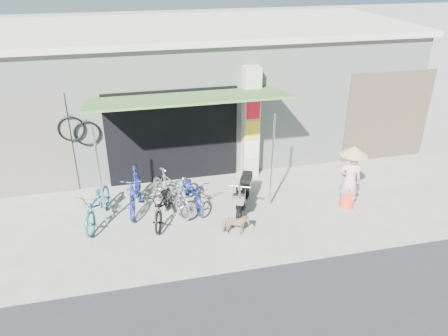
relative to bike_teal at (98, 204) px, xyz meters
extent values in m
plane|color=#A09B90|center=(3.14, -0.93, -0.45)|extent=(80.00, 80.00, 0.00)
cube|color=#AAB0A7|center=(3.14, 4.17, 1.30)|extent=(12.00, 5.00, 3.50)
cube|color=beige|center=(3.14, 4.17, 3.13)|extent=(12.30, 5.30, 0.16)
cube|color=black|center=(1.94, 1.65, 0.80)|extent=(3.40, 0.06, 2.50)
cube|color=black|center=(1.94, 1.66, 0.10)|extent=(3.06, 0.04, 1.10)
torus|color=black|center=(-0.16, 1.61, 1.10)|extent=(0.65, 0.05, 0.65)
cylinder|color=silver|center=(-0.16, 1.63, 1.42)|extent=(0.02, 0.02, 0.12)
torus|color=black|center=(-0.51, 1.61, 1.25)|extent=(0.65, 0.05, 0.65)
cylinder|color=silver|center=(-0.51, 1.63, 1.57)|extent=(0.02, 0.02, 0.12)
cube|color=beige|center=(3.99, 1.52, 1.05)|extent=(0.42, 0.42, 3.00)
cube|color=red|center=(3.99, 1.30, 1.50)|extent=(0.36, 0.02, 0.52)
cube|color=yellow|center=(3.99, 1.30, 0.93)|extent=(0.36, 0.02, 0.52)
cube|color=silver|center=(3.99, 1.30, 0.37)|extent=(0.36, 0.02, 0.50)
cube|color=#3D652D|center=(2.24, 0.72, 2.10)|extent=(4.60, 1.88, 0.35)
cylinder|color=silver|center=(0.14, -0.18, 0.73)|extent=(0.05, 0.05, 2.36)
cylinder|color=silver|center=(4.04, -0.18, 0.73)|extent=(0.05, 0.05, 2.36)
cube|color=brown|center=(8.14, 1.66, 0.85)|extent=(2.60, 0.06, 2.60)
cube|color=#6B665B|center=(-1.86, 1.66, 0.85)|extent=(2.60, 0.06, 2.60)
imported|color=#1D6E83|center=(0.00, 0.00, 0.00)|extent=(1.02, 1.83, 0.91)
imported|color=navy|center=(0.84, 0.35, 0.05)|extent=(0.77, 1.74, 1.01)
imported|color=black|center=(1.44, -0.28, -0.04)|extent=(1.00, 1.68, 0.84)
imported|color=#AAAAAF|center=(1.65, 0.12, 0.06)|extent=(1.13, 1.75, 1.02)
imported|color=navy|center=(2.20, 0.18, -0.05)|extent=(0.78, 1.60, 0.81)
imported|color=tan|center=(2.90, -1.22, -0.20)|extent=(0.64, 0.40, 0.50)
torus|color=black|center=(3.07, -0.85, -0.20)|extent=(0.29, 0.49, 0.50)
torus|color=black|center=(3.59, 0.27, -0.20)|extent=(0.29, 0.49, 0.50)
cube|color=black|center=(3.33, -0.29, -0.13)|extent=(0.57, 0.90, 0.09)
cube|color=black|center=(3.47, 0.01, 0.08)|extent=(0.44, 0.58, 0.32)
cube|color=black|center=(3.47, 0.01, 0.28)|extent=(0.43, 0.57, 0.09)
cube|color=black|center=(3.15, -0.68, 0.13)|extent=(0.23, 0.17, 0.53)
cylinder|color=silver|center=(3.09, -0.82, 0.51)|extent=(0.46, 0.23, 0.03)
cube|color=silver|center=(3.01, -0.98, 0.29)|extent=(0.30, 0.28, 0.19)
imported|color=#FFABC5|center=(5.83, -0.67, 0.25)|extent=(0.60, 0.50, 1.42)
cone|color=#EC4621|center=(5.83, -0.67, -0.22)|extent=(0.38, 0.38, 0.46)
cone|color=tan|center=(5.83, -0.67, 1.03)|extent=(0.64, 0.64, 0.22)
camera|label=1|loc=(0.88, -8.86, 5.13)|focal=35.00mm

